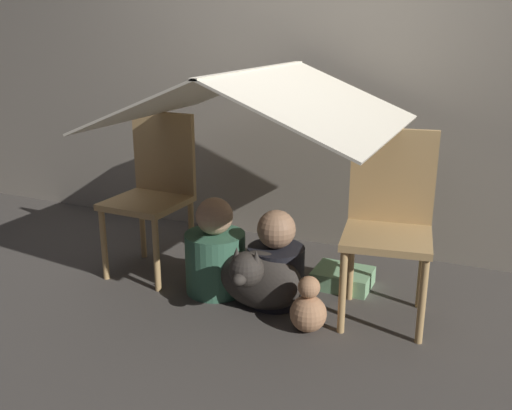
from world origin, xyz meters
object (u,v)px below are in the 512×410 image
chair_right (389,218)px  person_front (215,254)px  chair_left (154,187)px  dog (258,279)px  person_second (276,265)px

chair_right → person_front: size_ratio=1.73×
chair_right → person_front: (-0.92, -0.13, -0.30)m
chair_left → person_front: chair_left is taller
chair_left → person_front: size_ratio=1.73×
chair_left → person_front: bearing=-13.9°
dog → person_second: bearing=71.5°
person_second → dog: (-0.04, -0.13, -0.03)m
chair_left → person_second: size_ratio=1.82×
person_front → dog: (0.32, -0.12, -0.04)m
chair_left → chair_right: bearing=1.7°
chair_right → dog: bearing=-166.0°
person_second → chair_left: bearing=171.7°
chair_left → chair_right: same height
chair_left → chair_right: size_ratio=1.00×
person_front → person_second: (0.36, 0.01, -0.00)m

